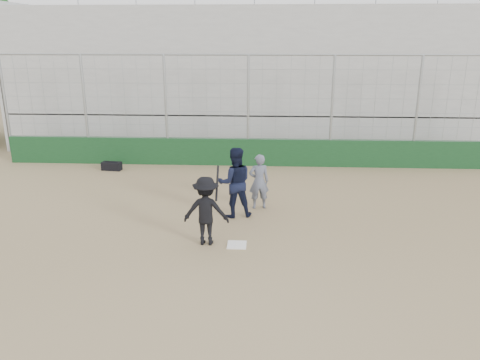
{
  "coord_description": "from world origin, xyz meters",
  "views": [
    {
      "loc": [
        0.59,
        -9.86,
        4.65
      ],
      "look_at": [
        0.0,
        1.4,
        1.15
      ],
      "focal_mm": 35.0,
      "sensor_mm": 36.0,
      "label": 1
    }
  ],
  "objects_px": {
    "batter_at_plate": "(206,211)",
    "equipment_bag": "(112,166)",
    "catcher_crouched": "(235,194)",
    "umpire": "(259,184)"
  },
  "relations": [
    {
      "from": "batter_at_plate",
      "to": "equipment_bag",
      "type": "relative_size",
      "value": 2.45
    },
    {
      "from": "batter_at_plate",
      "to": "equipment_bag",
      "type": "height_order",
      "value": "batter_at_plate"
    },
    {
      "from": "batter_at_plate",
      "to": "catcher_crouched",
      "type": "xyz_separation_m",
      "value": [
        0.55,
        1.7,
        -0.18
      ]
    },
    {
      "from": "batter_at_plate",
      "to": "umpire",
      "type": "bearing_deg",
      "value": 63.87
    },
    {
      "from": "batter_at_plate",
      "to": "equipment_bag",
      "type": "bearing_deg",
      "value": 124.84
    },
    {
      "from": "umpire",
      "to": "equipment_bag",
      "type": "height_order",
      "value": "umpire"
    },
    {
      "from": "catcher_crouched",
      "to": "batter_at_plate",
      "type": "bearing_deg",
      "value": -108.01
    },
    {
      "from": "equipment_bag",
      "to": "batter_at_plate",
      "type": "bearing_deg",
      "value": -55.16
    },
    {
      "from": "batter_at_plate",
      "to": "umpire",
      "type": "distance_m",
      "value": 2.68
    },
    {
      "from": "umpire",
      "to": "equipment_bag",
      "type": "bearing_deg",
      "value": -45.26
    }
  ]
}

